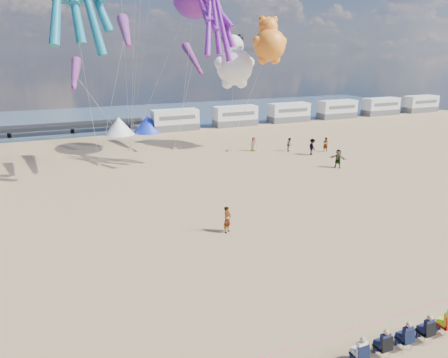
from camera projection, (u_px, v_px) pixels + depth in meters
The scene contains 28 objects.
ground at pixel (273, 275), 20.78m from camera, with size 120.00×120.00×0.00m, color tan.
water at pixel (119, 117), 69.18m from camera, with size 120.00×120.00×0.00m, color #32495F.
motorhome_0 at pixel (175, 120), 57.68m from camera, with size 6.60×2.50×3.00m, color silver.
motorhome_1 at pixel (235, 116), 61.11m from camera, with size 6.60×2.50×3.00m, color silver.
motorhome_2 at pixel (289, 112), 64.54m from camera, with size 6.60×2.50×3.00m, color silver.
motorhome_3 at pixel (337, 109), 67.96m from camera, with size 6.60×2.50×3.00m, color silver.
motorhome_4 at pixel (381, 106), 71.39m from camera, with size 6.60×2.50×3.00m, color silver.
motorhome_5 at pixel (420, 104), 74.81m from camera, with size 6.60×2.50×3.00m, color silver.
tent_white at pixel (119, 126), 54.89m from camera, with size 4.00×4.00×2.40m, color white.
tent_blue at pixel (148, 124), 56.33m from camera, with size 4.00×4.00×2.40m, color #1933CC.
spectator_row at pixel (404, 335), 15.50m from camera, with size 6.10×0.90×1.30m, color black, non-canonical shape.
rope_line at pixel (332, 335), 16.38m from camera, with size 0.03×0.03×34.00m, color #F2338C.
standing_person at pixel (227, 220), 25.44m from camera, with size 0.64×0.42×1.75m, color tan.
beachgoer_0 at pixel (253, 144), 46.03m from camera, with size 0.58×0.38×1.60m, color #7F6659.
beachgoer_1 at pixel (290, 145), 45.92m from camera, with size 0.77×0.50×1.58m, color #7F6659.
beachgoer_2 at pixel (312, 147), 44.29m from camera, with size 0.89×0.69×1.83m, color #7F6659.
beachgoer_4 at pixel (338, 159), 39.44m from camera, with size 1.09×0.45×1.85m, color #7F6659.
beachgoer_5 at pixel (325, 144), 45.70m from camera, with size 1.57×0.50×1.69m, color #7F6659.
sandbag_a at pixel (100, 164), 40.54m from camera, with size 0.50×0.35×0.22m, color gray.
sandbag_b at pixel (178, 147), 47.76m from camera, with size 0.50×0.35×0.22m, color gray.
sandbag_c at pixel (229, 150), 46.14m from camera, with size 0.50×0.35×0.22m, color gray.
sandbag_d at pixel (175, 148), 47.10m from camera, with size 0.50×0.35×0.22m, color gray.
sandbag_e at pixel (130, 149), 46.64m from camera, with size 0.50×0.35×0.22m, color gray.
kite_panda at pixel (234, 67), 45.50m from camera, with size 5.03×4.73×7.10m, color white, non-canonical shape.
kite_teddy_orange at pixel (270, 45), 43.08m from camera, with size 4.18×3.94×5.91m, color orange, non-canonical shape.
windsock_left at pixel (125, 32), 34.90m from camera, with size 1.10×7.31×7.31m, color red, non-canonical shape.
windsock_mid at pixel (193, 60), 43.95m from camera, with size 1.00×6.80×6.80m, color red, non-canonical shape.
windsock_right at pixel (75, 75), 34.78m from camera, with size 0.90×4.74×4.74m, color red, non-canonical shape.
Camera 1 is at (-9.27, -15.89, 11.20)m, focal length 32.00 mm.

